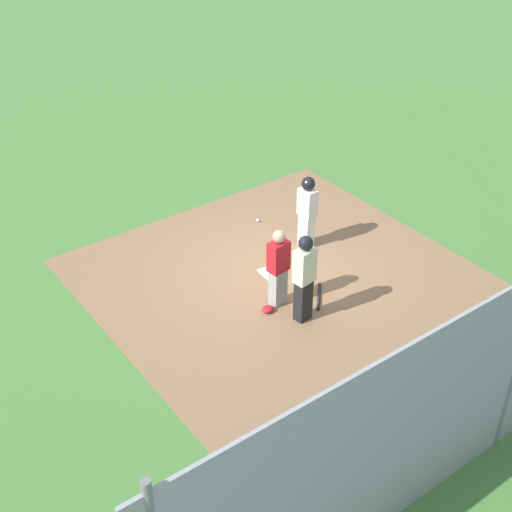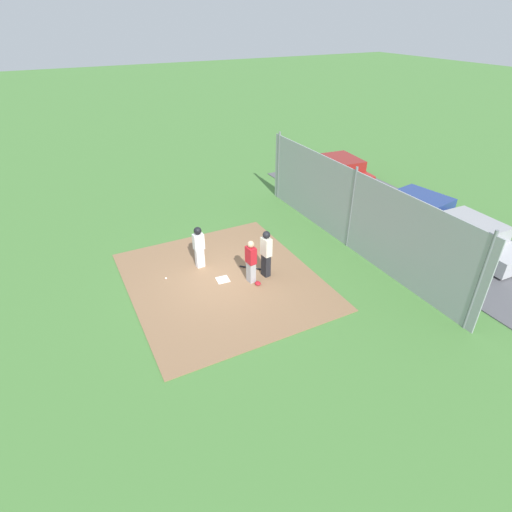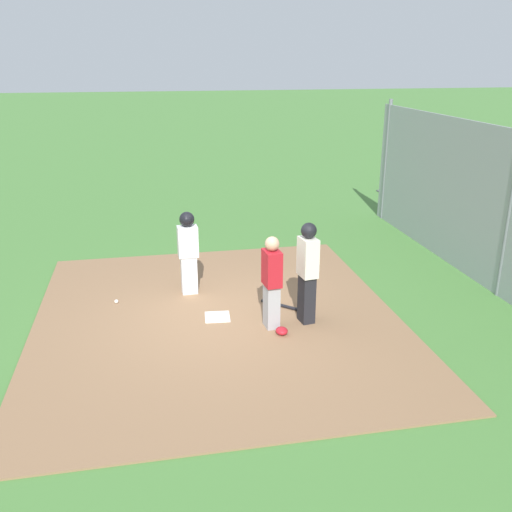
# 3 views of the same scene
# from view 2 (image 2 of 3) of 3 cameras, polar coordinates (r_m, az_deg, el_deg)

# --- Properties ---
(ground_plane) EXTENTS (140.00, 140.00, 0.00)m
(ground_plane) POSITION_cam_2_polar(r_m,az_deg,el_deg) (14.64, -4.68, -3.45)
(ground_plane) COLOR #477A38
(dirt_infield) EXTENTS (7.20, 6.40, 0.03)m
(dirt_infield) POSITION_cam_2_polar(r_m,az_deg,el_deg) (14.64, -4.69, -3.40)
(dirt_infield) COLOR #896647
(dirt_infield) RESTS_ON ground_plane
(home_plate) EXTENTS (0.47, 0.47, 0.02)m
(home_plate) POSITION_cam_2_polar(r_m,az_deg,el_deg) (14.62, -4.69, -3.32)
(home_plate) COLOR white
(home_plate) RESTS_ON dirt_infield
(catcher) EXTENTS (0.40, 0.30, 1.63)m
(catcher) POSITION_cam_2_polar(r_m,az_deg,el_deg) (14.06, -0.72, -0.69)
(catcher) COLOR #9E9EA3
(catcher) RESTS_ON dirt_infield
(umpire) EXTENTS (0.41, 0.31, 1.80)m
(umpire) POSITION_cam_2_polar(r_m,az_deg,el_deg) (14.32, 1.43, 0.47)
(umpire) COLOR black
(umpire) RESTS_ON dirt_infield
(runner) EXTENTS (0.29, 0.39, 1.65)m
(runner) POSITION_cam_2_polar(r_m,az_deg,el_deg) (15.00, -8.05, 1.61)
(runner) COLOR silver
(runner) RESTS_ON dirt_infield
(baseball_bat) EXTENTS (0.61, 0.65, 0.06)m
(baseball_bat) POSITION_cam_2_polar(r_m,az_deg,el_deg) (15.19, -0.79, -1.65)
(baseball_bat) COLOR black
(baseball_bat) RESTS_ON dirt_infield
(catcher_mask) EXTENTS (0.24, 0.20, 0.12)m
(catcher_mask) POSITION_cam_2_polar(r_m,az_deg,el_deg) (14.30, 0.26, -3.86)
(catcher_mask) COLOR #B21923
(catcher_mask) RESTS_ON dirt_infield
(baseball) EXTENTS (0.07, 0.07, 0.07)m
(baseball) POSITION_cam_2_polar(r_m,az_deg,el_deg) (14.95, -12.53, -3.07)
(baseball) COLOR white
(baseball) RESTS_ON dirt_infield
(backstop_fence) EXTENTS (12.00, 0.10, 3.35)m
(backstop_fence) POSITION_cam_2_polar(r_m,az_deg,el_deg) (16.45, 13.26, 6.32)
(backstop_fence) COLOR #93999E
(backstop_fence) RESTS_ON ground_plane
(parking_lot) EXTENTS (18.00, 5.20, 0.04)m
(parking_lot) POSITION_cam_2_polar(r_m,az_deg,el_deg) (19.61, 21.34, 3.96)
(parking_lot) COLOR #515156
(parking_lot) RESTS_ON ground_plane
(parked_car_silver) EXTENTS (4.25, 1.99, 1.28)m
(parked_car_silver) POSITION_cam_2_polar(r_m,az_deg,el_deg) (18.23, 28.03, 2.37)
(parked_car_silver) COLOR #B2B2B7
(parked_car_silver) RESTS_ON parking_lot
(parked_car_blue) EXTENTS (4.42, 2.40, 1.28)m
(parked_car_blue) POSITION_cam_2_polar(r_m,az_deg,el_deg) (19.89, 21.81, 6.16)
(parked_car_blue) COLOR #28428C
(parked_car_blue) RESTS_ON parking_lot
(parked_car_red) EXTENTS (4.33, 2.17, 1.28)m
(parked_car_red) POSITION_cam_2_polar(r_m,az_deg,el_deg) (23.96, 11.83, 11.85)
(parked_car_red) COLOR maroon
(parked_car_red) RESTS_ON parking_lot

